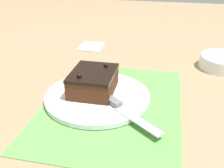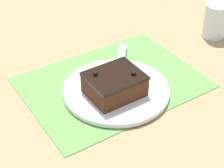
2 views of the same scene
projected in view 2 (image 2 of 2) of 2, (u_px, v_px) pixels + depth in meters
The scene contains 6 objects.
ground_plane at pixel (112, 83), 1.00m from camera, with size 3.00×3.00×0.00m, color #9E7F5B.
placemat_woven at pixel (112, 82), 1.00m from camera, with size 0.46×0.34×0.00m, color #609E4C.
cake_plate at pixel (116, 90), 0.96m from camera, with size 0.27×0.27×0.01m.
chocolate_cake at pixel (114, 84), 0.92m from camera, with size 0.13×0.11×0.07m.
serving_knife at pixel (120, 68), 1.02m from camera, with size 0.14×0.17×0.01m.
drinking_glass at pixel (215, 21), 1.17m from camera, with size 0.07×0.07×0.11m.
Camera 2 is at (-0.44, -0.67, 0.60)m, focal length 60.00 mm.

